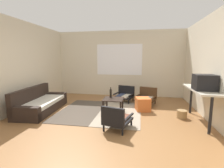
% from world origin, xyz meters
% --- Properties ---
extents(ground_plane, '(7.80, 7.80, 0.00)m').
position_xyz_m(ground_plane, '(0.00, 0.00, 0.00)').
color(ground_plane, olive).
extents(far_wall_with_window, '(5.60, 0.13, 2.70)m').
position_xyz_m(far_wall_with_window, '(0.00, 3.06, 1.35)').
color(far_wall_with_window, beige).
rests_on(far_wall_with_window, ground).
extents(side_wall_right, '(0.12, 6.60, 2.70)m').
position_xyz_m(side_wall_right, '(2.66, 0.30, 1.35)').
color(side_wall_right, beige).
rests_on(side_wall_right, ground).
extents(side_wall_left, '(0.12, 6.60, 2.70)m').
position_xyz_m(side_wall_left, '(-2.66, 0.30, 1.35)').
color(side_wall_left, beige).
rests_on(side_wall_left, ground).
extents(area_rug, '(2.39, 2.27, 0.01)m').
position_xyz_m(area_rug, '(-0.26, 0.75, 0.01)').
color(area_rug, '#4C4238').
rests_on(area_rug, ground).
extents(couch, '(0.96, 1.97, 0.72)m').
position_xyz_m(couch, '(-2.06, 0.50, 0.22)').
color(couch, black).
rests_on(couch, ground).
extents(coffee_table, '(0.56, 0.56, 0.44)m').
position_xyz_m(coffee_table, '(0.16, 0.62, 0.35)').
color(coffee_table, black).
rests_on(coffee_table, ground).
extents(armchair_by_window, '(0.75, 0.70, 0.56)m').
position_xyz_m(armchair_by_window, '(0.34, 2.08, 0.26)').
color(armchair_by_window, black).
rests_on(armchair_by_window, ground).
extents(armchair_striped_foreground, '(0.68, 0.75, 0.57)m').
position_xyz_m(armchair_striped_foreground, '(0.41, -0.41, 0.26)').
color(armchair_striped_foreground, black).
rests_on(armchair_striped_foreground, ground).
extents(armchair_corner, '(0.78, 0.77, 0.57)m').
position_xyz_m(armchair_corner, '(1.12, 1.82, 0.26)').
color(armchair_corner, '#472D19').
rests_on(armchair_corner, ground).
extents(ottoman_orange, '(0.49, 0.49, 0.40)m').
position_xyz_m(ottoman_orange, '(0.99, 1.07, 0.20)').
color(ottoman_orange, '#D1662D').
rests_on(ottoman_orange, ground).
extents(console_shelf, '(0.47, 1.49, 0.85)m').
position_xyz_m(console_shelf, '(2.35, 0.40, 0.76)').
color(console_shelf, beige).
rests_on(console_shelf, ground).
extents(crt_television, '(0.45, 0.42, 0.36)m').
position_xyz_m(crt_television, '(2.35, 0.19, 1.03)').
color(crt_television, black).
rests_on(crt_television, console_shelf).
extents(clay_vase, '(0.20, 0.20, 0.31)m').
position_xyz_m(clay_vase, '(2.35, 0.75, 0.96)').
color(clay_vase, '#935B38').
rests_on(clay_vase, console_shelf).
extents(glass_bottle, '(0.06, 0.06, 0.30)m').
position_xyz_m(glass_bottle, '(0.05, 0.78, 0.57)').
color(glass_bottle, black).
rests_on(glass_bottle, coffee_table).
extents(wicker_basket, '(0.26, 0.26, 0.21)m').
position_xyz_m(wicker_basket, '(2.01, 0.60, 0.11)').
color(wicker_basket, '#9E7A4C').
rests_on(wicker_basket, ground).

